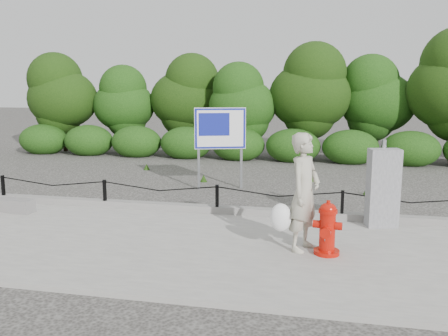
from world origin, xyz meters
name	(u,v)px	position (x,y,z in m)	size (l,w,h in m)	color
ground	(217,217)	(0.00, 0.00, 0.00)	(90.00, 90.00, 0.00)	#2D2B28
sidewalk	(190,247)	(0.00, -2.00, 0.04)	(14.00, 4.00, 0.08)	gray
curb	(218,209)	(0.00, 0.05, 0.15)	(14.00, 0.22, 0.14)	slate
chain_barrier	(217,195)	(0.00, 0.00, 0.46)	(10.06, 0.06, 0.60)	black
treeline	(305,93)	(1.31, 8.93, 2.43)	(20.37, 3.50, 4.57)	black
fire_hydrant	(327,229)	(2.21, -2.00, 0.49)	(0.46, 0.48, 0.86)	#B61106
pedestrian	(303,194)	(1.82, -1.86, 1.00)	(0.86, 0.81, 1.88)	#A9A490
concrete_block	(14,205)	(-4.17, -0.77, 0.22)	(0.85, 0.30, 0.27)	slate
utility_cabinet	(383,188)	(3.21, -0.25, 0.81)	(0.61, 0.46, 1.61)	#9A9A9D
advertising_sign	(220,132)	(-0.54, 2.67, 1.50)	(1.28, 0.49, 2.13)	slate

